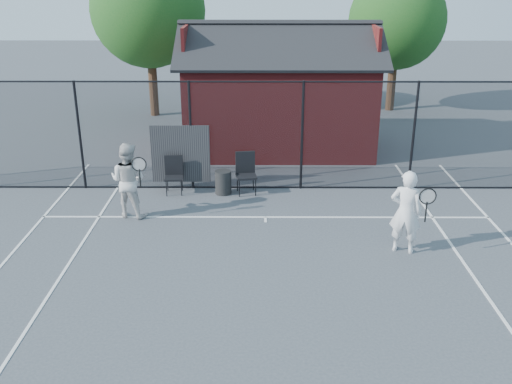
{
  "coord_description": "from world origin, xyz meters",
  "views": [
    {
      "loc": [
        -0.18,
        -9.84,
        5.71
      ],
      "look_at": [
        -0.23,
        1.91,
        1.1
      ],
      "focal_mm": 40.0,
      "sensor_mm": 36.0,
      "label": 1
    }
  ],
  "objects_px": {
    "chair_right": "(246,174)",
    "waste_bin": "(223,182)",
    "player_back": "(128,180)",
    "clubhouse": "(279,100)",
    "chair_left": "(174,176)",
    "player_front": "(406,212)"
  },
  "relations": [
    {
      "from": "clubhouse",
      "to": "player_back",
      "type": "distance_m",
      "value": 7.06
    },
    {
      "from": "clubhouse",
      "to": "chair_left",
      "type": "xyz_separation_m",
      "value": [
        -2.96,
        -4.4,
        -1.11
      ]
    },
    {
      "from": "clubhouse",
      "to": "chair_left",
      "type": "distance_m",
      "value": 5.42
    },
    {
      "from": "player_back",
      "to": "player_front",
      "type": "bearing_deg",
      "value": -16.75
    },
    {
      "from": "clubhouse",
      "to": "player_front",
      "type": "distance_m",
      "value": 8.18
    },
    {
      "from": "waste_bin",
      "to": "player_back",
      "type": "bearing_deg",
      "value": -146.01
    },
    {
      "from": "chair_right",
      "to": "player_back",
      "type": "bearing_deg",
      "value": -161.21
    },
    {
      "from": "chair_right",
      "to": "waste_bin",
      "type": "height_order",
      "value": "chair_right"
    },
    {
      "from": "clubhouse",
      "to": "chair_right",
      "type": "xyz_separation_m",
      "value": [
        -1.0,
        -4.4,
        -1.06
      ]
    },
    {
      "from": "player_back",
      "to": "waste_bin",
      "type": "height_order",
      "value": "player_back"
    },
    {
      "from": "chair_right",
      "to": "chair_left",
      "type": "bearing_deg",
      "value": 171.1
    },
    {
      "from": "clubhouse",
      "to": "chair_right",
      "type": "relative_size",
      "value": 5.89
    },
    {
      "from": "chair_right",
      "to": "waste_bin",
      "type": "relative_size",
      "value": 1.71
    },
    {
      "from": "clubhouse",
      "to": "player_front",
      "type": "bearing_deg",
      "value": -72.54
    },
    {
      "from": "clubhouse",
      "to": "player_back",
      "type": "height_order",
      "value": "clubhouse"
    },
    {
      "from": "player_back",
      "to": "chair_right",
      "type": "relative_size",
      "value": 1.69
    },
    {
      "from": "player_front",
      "to": "player_back",
      "type": "relative_size",
      "value": 0.99
    },
    {
      "from": "player_front",
      "to": "waste_bin",
      "type": "distance_m",
      "value": 5.33
    },
    {
      "from": "chair_left",
      "to": "clubhouse",
      "type": "bearing_deg",
      "value": 51.86
    },
    {
      "from": "chair_right",
      "to": "waste_bin",
      "type": "distance_m",
      "value": 0.67
    },
    {
      "from": "player_back",
      "to": "chair_left",
      "type": "xyz_separation_m",
      "value": [
        0.88,
        1.49,
        -0.43
      ]
    },
    {
      "from": "player_front",
      "to": "chair_left",
      "type": "relative_size",
      "value": 1.85
    }
  ]
}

